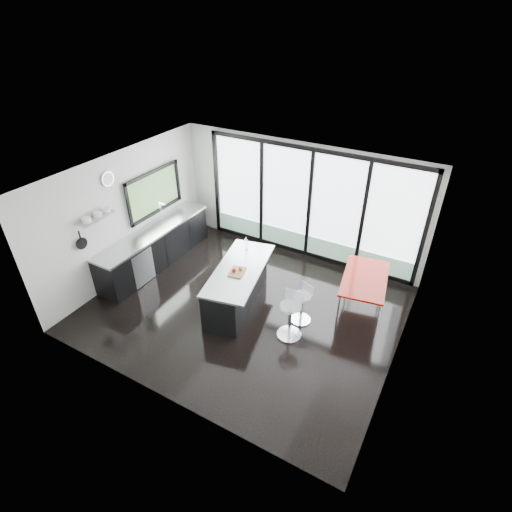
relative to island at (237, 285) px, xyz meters
The scene contains 11 objects.
floor 0.52m from the island, 23.75° to the right, with size 6.00×5.00×0.00m, color black.
ceiling 2.38m from the island, 23.75° to the right, with size 6.00×5.00×0.00m, color white.
wall_back 2.55m from the island, 77.60° to the left, with size 6.00×0.09×2.80m.
wall_front 2.79m from the island, 84.60° to the right, with size 6.00×0.00×2.80m, color beige.
wall_left 2.95m from the island, behind, with size 0.26×5.00×2.80m.
wall_right 3.39m from the island, ahead, with size 0.00×5.00×2.80m, color beige.
counter_cabinets 2.44m from the island, behind, with size 0.69×3.24×1.36m.
island is the anchor object (origin of this frame).
bar_stool_near 1.43m from the island, 14.83° to the right, with size 0.47×0.47×0.74m, color silver.
bar_stool_far 1.41m from the island, ahead, with size 0.40×0.40×0.64m, color silver.
red_table 2.55m from the island, 24.59° to the left, with size 0.83×1.46×0.78m, color #880B02.
Camera 1 is at (3.30, -5.38, 5.41)m, focal length 28.00 mm.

